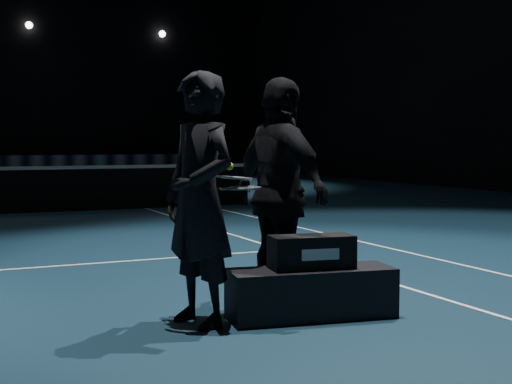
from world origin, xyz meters
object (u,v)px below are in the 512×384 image
(racket_bag, at_px, (312,252))
(player_a, at_px, (200,199))
(player_b, at_px, (281,194))
(racket_upper, at_px, (237,178))
(racket_lower, at_px, (245,188))
(player_bench, at_px, (311,293))
(tennis_balls, at_px, (225,164))

(racket_bag, height_order, player_a, player_a)
(racket_bag, bearing_deg, player_b, 108.77)
(racket_bag, distance_m, racket_upper, 0.86)
(racket_bag, relative_size, racket_lower, 0.99)
(player_bench, relative_size, player_b, 0.68)
(racket_lower, bearing_deg, player_bench, -48.97)
(racket_bag, distance_m, tennis_balls, 1.00)
(racket_lower, distance_m, racket_upper, 0.10)
(racket_lower, xyz_separation_m, tennis_balls, (-0.19, -0.05, 0.20))
(racket_lower, xyz_separation_m, racket_upper, (-0.06, 0.03, 0.08))
(racket_bag, relative_size, tennis_balls, 5.64)
(player_b, bearing_deg, tennis_balls, 94.29)
(racket_lower, bearing_deg, player_b, 0.00)
(player_a, bearing_deg, player_b, 86.93)
(racket_bag, height_order, racket_lower, racket_lower)
(tennis_balls, bearing_deg, racket_bag, -21.85)
(racket_lower, relative_size, racket_upper, 1.00)
(player_b, bearing_deg, player_a, 94.77)
(racket_upper, bearing_deg, player_b, -9.08)
(player_bench, xyz_separation_m, tennis_balls, (-0.65, 0.26, 1.05))
(player_a, xyz_separation_m, racket_upper, (0.38, 0.14, 0.15))
(racket_upper, relative_size, tennis_balls, 5.67)
(player_a, bearing_deg, tennis_balls, 88.06)
(player_bench, height_order, player_a, player_a)
(racket_lower, bearing_deg, racket_upper, 141.34)
(racket_bag, bearing_deg, player_a, 176.96)
(player_bench, distance_m, tennis_balls, 1.26)
(player_bench, xyz_separation_m, racket_lower, (-0.46, 0.31, 0.85))
(player_bench, distance_m, racket_upper, 1.12)
(racket_bag, xyz_separation_m, tennis_balls, (-0.65, 0.26, 0.71))
(racket_upper, bearing_deg, racket_bag, -51.90)
(player_bench, bearing_deg, racket_bag, 0.00)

